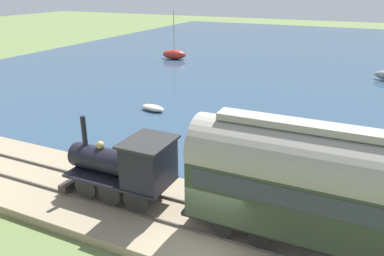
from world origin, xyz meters
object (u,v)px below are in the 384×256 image
object	(u,v)px
rowboat_near_shore	(277,175)
steam_locomotive	(128,164)
sailboat_red	(174,54)
rowboat_mid_harbor	(353,184)
rowboat_far_out	(153,108)
passenger_coach	(343,189)

from	to	relation	value
rowboat_near_shore	steam_locomotive	bearing A→B (deg)	148.54
sailboat_red	rowboat_mid_harbor	world-z (taller)	sailboat_red
rowboat_far_out	rowboat_mid_harbor	distance (m)	16.33
steam_locomotive	rowboat_far_out	xyz separation A→B (m)	(12.36, 6.18, -1.96)
steam_locomotive	rowboat_far_out	distance (m)	13.96
passenger_coach	sailboat_red	size ratio (longest dim) A/B	1.74
passenger_coach	rowboat_far_out	distance (m)	19.44
rowboat_near_shore	passenger_coach	bearing A→B (deg)	-137.31
steam_locomotive	rowboat_near_shore	bearing A→B (deg)	-43.88
passenger_coach	steam_locomotive	bearing A→B (deg)	90.00
sailboat_red	rowboat_mid_harbor	size ratio (longest dim) A/B	2.50
steam_locomotive	passenger_coach	distance (m)	8.59
sailboat_red	rowboat_far_out	distance (m)	21.89
rowboat_mid_harbor	rowboat_near_shore	size ratio (longest dim) A/B	0.91
sailboat_red	rowboat_far_out	bearing A→B (deg)	-164.78
rowboat_mid_harbor	rowboat_near_shore	xyz separation A→B (m)	(-0.61, 3.61, -0.05)
passenger_coach	rowboat_mid_harbor	size ratio (longest dim) A/B	4.33
passenger_coach	sailboat_red	world-z (taller)	sailboat_red
rowboat_mid_harbor	rowboat_far_out	bearing A→B (deg)	20.23
steam_locomotive	sailboat_red	size ratio (longest dim) A/B	0.83
steam_locomotive	rowboat_mid_harbor	world-z (taller)	steam_locomotive
steam_locomotive	passenger_coach	world-z (taller)	passenger_coach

